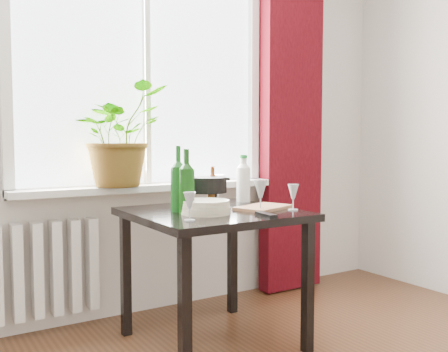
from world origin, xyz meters
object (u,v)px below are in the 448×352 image
bottle_amber (213,185)px  wineglass_back_center (219,189)px  wineglass_far_right (293,197)px  cutting_board (263,207)px  wineglass_front_right (261,195)px  wineglass_front_left (189,206)px  cleaning_bottle (243,178)px  wineglass_back_left (177,195)px  plate_stack (206,207)px  potted_plant (119,135)px  fondue_pot (207,192)px  wine_bottle_left (187,181)px  radiator (27,271)px  wine_bottle_right (178,178)px  table (213,227)px  tv_remote (266,215)px

bottle_amber → wineglass_back_center: 0.07m
wineglass_far_right → cutting_board: (-0.11, 0.13, -0.06)m
wineglass_front_right → wineglass_front_left: bearing=-169.6°
wineglass_back_center → wineglass_front_left: (-0.45, -0.47, -0.02)m
cleaning_bottle → wineglass_front_left: bearing=-142.8°
wineglass_back_left → wineglass_front_left: size_ratio=1.07×
wineglass_back_left → plate_stack: size_ratio=0.58×
potted_plant → fondue_pot: size_ratio=2.43×
potted_plant → wine_bottle_left: 0.66m
wineglass_front_left → radiator: bearing=123.3°
wine_bottle_right → fondue_pot: (0.23, 0.08, -0.09)m
wineglass_front_right → radiator: bearing=143.3°
cleaning_bottle → cutting_board: cleaning_bottle is taller
table → fondue_pot: fondue_pot is taller
radiator → wineglass_front_left: bearing=-56.7°
wine_bottle_right → plate_stack: 0.23m
radiator → fondue_pot: (0.90, -0.48, 0.45)m
wine_bottle_left → tv_remote: wine_bottle_left is taller
bottle_amber → wineglass_back_center: size_ratio=1.29×
wineglass_front_right → wine_bottle_right: bearing=149.8°
cleaning_bottle → wineglass_front_right: cleaning_bottle is taller
wineglass_front_left → fondue_pot: (0.33, 0.39, 0.02)m
wine_bottle_left → cleaning_bottle: size_ratio=1.16×
plate_stack → cutting_board: size_ratio=0.83×
wineglass_far_right → bottle_amber: bearing=121.8°
potted_plant → wineglass_back_center: bearing=-32.7°
table → potted_plant: bearing=120.7°
table → fondue_pot: 0.24m
cleaning_bottle → plate_stack: cleaning_bottle is taller
wineglass_back_center → fondue_pot: wineglass_back_center is taller
wineglass_back_left → cutting_board: size_ratio=0.48×
potted_plant → wineglass_front_left: (0.05, -0.80, -0.34)m
radiator → fondue_pot: bearing=-28.2°
table → tv_remote: tv_remote is taller
radiator → plate_stack: (0.75, -0.72, 0.39)m
cleaning_bottle → fondue_pot: size_ratio=1.17×
wine_bottle_left → cutting_board: size_ratio=1.11×
cleaning_bottle → fondue_pot: cleaning_bottle is taller
bottle_amber → plate_stack: 0.36m
wineglass_front_right → fondue_pot: 0.34m
wine_bottle_right → wineglass_back_center: bearing=24.8°
cleaning_bottle → plate_stack: (-0.46, -0.33, -0.11)m
table → wineglass_front_left: bearing=-138.1°
wine_bottle_right → wineglass_front_right: wine_bottle_right is taller
wineglass_far_right → table: bearing=149.1°
table → wineglass_front_left: wineglass_front_left is taller
wine_bottle_right → fondue_pot: bearing=20.0°
wine_bottle_right → wineglass_far_right: bearing=-27.6°
table → wineglass_front_right: size_ratio=4.91×
potted_plant → radiator: bearing=171.5°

